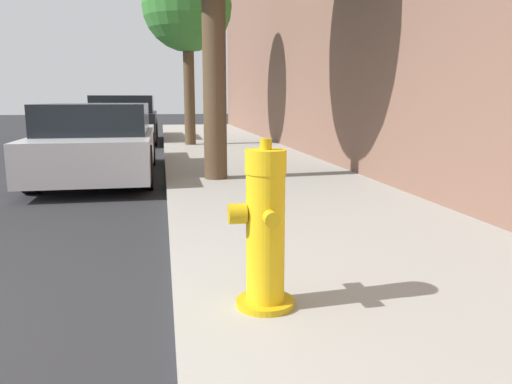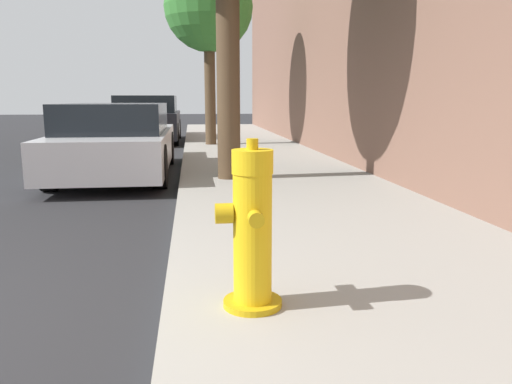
# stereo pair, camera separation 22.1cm
# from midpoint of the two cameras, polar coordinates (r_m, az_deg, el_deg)

# --- Properties ---
(sidewalk_slab) EXTENTS (2.89, 40.00, 0.14)m
(sidewalk_slab) POSITION_cam_midpoint_polar(r_m,az_deg,el_deg) (3.01, 21.08, -13.65)
(sidewalk_slab) COLOR #99968E
(sidewalk_slab) RESTS_ON ground_plane
(fire_hydrant) EXTENTS (0.36, 0.37, 0.93)m
(fire_hydrant) POSITION_cam_midpoint_polar(r_m,az_deg,el_deg) (2.70, 1.86, -4.55)
(fire_hydrant) COLOR #C39C11
(fire_hydrant) RESTS_ON sidewalk_slab
(parked_car_near) EXTENTS (1.72, 4.35, 1.19)m
(parked_car_near) POSITION_cam_midpoint_polar(r_m,az_deg,el_deg) (8.56, -14.85, 5.71)
(parked_car_near) COLOR #B7B7BC
(parked_car_near) RESTS_ON ground_plane
(parked_car_mid) EXTENTS (1.85, 4.02, 1.35)m
(parked_car_mid) POSITION_cam_midpoint_polar(r_m,az_deg,el_deg) (15.17, -11.86, 8.10)
(parked_car_mid) COLOR black
(parked_car_mid) RESTS_ON ground_plane
(street_tree_far) EXTENTS (2.14, 2.14, 4.38)m
(street_tree_far) POSITION_cam_midpoint_polar(r_m,az_deg,el_deg) (12.80, -4.91, 20.23)
(street_tree_far) COLOR brown
(street_tree_far) RESTS_ON sidewalk_slab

